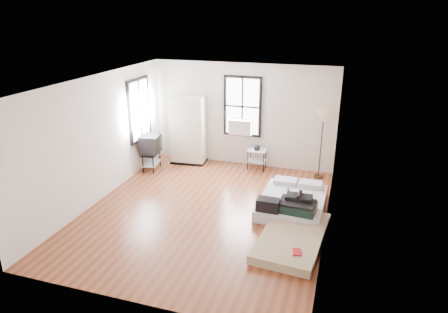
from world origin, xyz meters
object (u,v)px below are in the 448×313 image
(side_table, at_px, (257,154))
(mattress_bare, at_px, (294,230))
(tv_stand, at_px, (151,145))
(wardrobe, at_px, (188,130))
(floor_lamp, at_px, (323,119))
(mattress_main, at_px, (292,202))

(side_table, bearing_deg, mattress_bare, -65.21)
(mattress_bare, height_order, side_table, side_table)
(tv_stand, bearing_deg, wardrobe, 39.74)
(side_table, height_order, floor_lamp, floor_lamp)
(mattress_bare, height_order, tv_stand, tv_stand)
(mattress_bare, xyz_separation_m, tv_stand, (-4.16, 2.25, 0.56))
(mattress_main, bearing_deg, wardrobe, 149.85)
(mattress_bare, distance_m, wardrobe, 4.66)
(wardrobe, bearing_deg, side_table, -2.79)
(mattress_main, xyz_separation_m, tv_stand, (-3.96, 1.13, 0.53))
(mattress_main, height_order, side_table, side_table)
(mattress_bare, bearing_deg, side_table, 120.11)
(side_table, xyz_separation_m, floor_lamp, (1.66, -0.07, 1.13))
(mattress_bare, xyz_separation_m, wardrobe, (-3.41, 3.07, 0.81))
(tv_stand, bearing_deg, mattress_bare, -36.38)
(wardrobe, relative_size, tv_stand, 1.97)
(mattress_main, bearing_deg, side_table, 122.98)
(mattress_bare, distance_m, side_table, 3.48)
(floor_lamp, bearing_deg, wardrobe, -180.00)
(floor_lamp, relative_size, tv_stand, 1.88)
(mattress_main, height_order, tv_stand, tv_stand)
(wardrobe, height_order, side_table, wardrobe)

